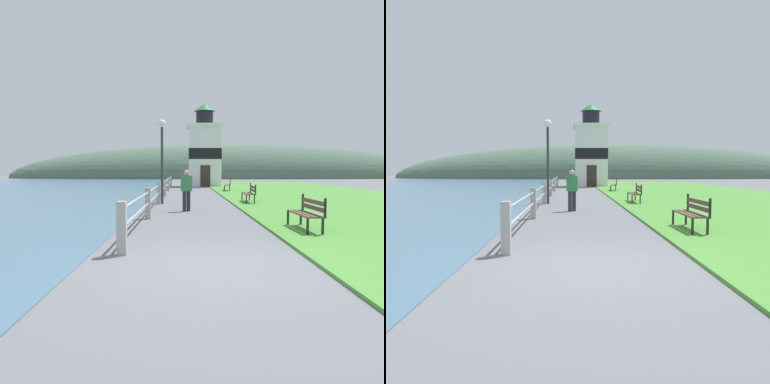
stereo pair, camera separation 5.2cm
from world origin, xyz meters
The scene contains 10 objects.
ground_plane centered at (0.00, 0.00, 0.00)m, with size 160.00×160.00×0.00m, color slate.
grass_verge centered at (7.77, 15.81, 0.03)m, with size 12.00×47.42×0.06m.
seawall_railing centered at (-1.67, 13.94, 0.60)m, with size 0.18×26.05×1.03m.
park_bench_near centered at (2.76, 3.60, 0.54)m, with size 0.49×1.69×0.94m.
park_bench_midway centered at (2.68, 11.77, 0.54)m, with size 0.56×1.88×0.94m.
park_bench_far centered at (2.76, 21.34, 0.54)m, with size 0.68×1.68×0.94m.
lighthouse centered at (1.46, 29.61, 3.33)m, with size 3.41×3.41×7.80m.
person_strolling centered at (-0.39, 8.40, 0.87)m, with size 0.45×0.36×1.61m.
lamp_post centered at (-1.52, 11.59, 2.74)m, with size 0.36×0.36×3.96m.
distant_hillside centered at (8.00, 61.62, 0.00)m, with size 80.00×16.00×12.00m.
Camera 2 is at (-0.43, -6.12, 1.64)m, focal length 35.00 mm.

